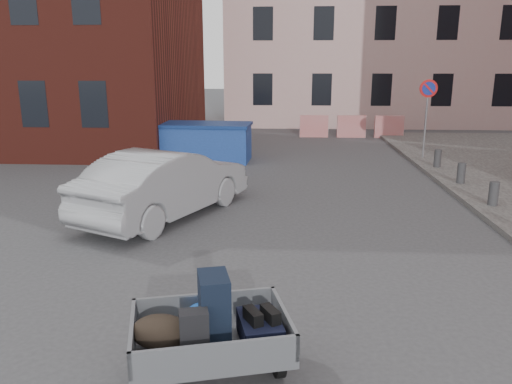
{
  "coord_description": "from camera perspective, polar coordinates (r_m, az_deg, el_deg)",
  "views": [
    {
      "loc": [
        1.23,
        -7.96,
        3.28
      ],
      "look_at": [
        0.72,
        0.48,
        1.1
      ],
      "focal_mm": 35.0,
      "sensor_mm": 36.0,
      "label": 1
    }
  ],
  "objects": [
    {
      "name": "ground",
      "position": [
        8.7,
        -4.96,
        -7.76
      ],
      "size": [
        120.0,
        120.0,
        0.0
      ],
      "primitive_type": "plane",
      "color": "#38383A",
      "rests_on": "ground"
    },
    {
      "name": "no_parking_sign",
      "position": [
        18.13,
        19.0,
        9.69
      ],
      "size": [
        0.6,
        0.09,
        2.65
      ],
      "color": "gray",
      "rests_on": "sidewalk"
    },
    {
      "name": "bollards",
      "position": [
        12.65,
        25.51,
        -0.15
      ],
      "size": [
        0.22,
        9.02,
        0.55
      ],
      "color": "#3A3A3D",
      "rests_on": "sidewalk"
    },
    {
      "name": "barriers",
      "position": [
        23.32,
        10.86,
        7.36
      ],
      "size": [
        4.7,
        0.18,
        1.0
      ],
      "color": "red",
      "rests_on": "ground"
    },
    {
      "name": "trailer",
      "position": [
        5.36,
        -5.36,
        -15.54
      ],
      "size": [
        1.82,
        1.95,
        1.2
      ],
      "rotation": [
        0.0,
        0.0,
        0.25
      ],
      "color": "black",
      "rests_on": "ground"
    },
    {
      "name": "dumpster",
      "position": [
        17.41,
        -5.77,
        5.72
      ],
      "size": [
        3.19,
        1.76,
        1.3
      ],
      "rotation": [
        0.0,
        0.0,
        -0.05
      ],
      "color": "#204399",
      "rests_on": "ground"
    },
    {
      "name": "silver_car",
      "position": [
        11.09,
        -10.24,
        1.01
      ],
      "size": [
        3.32,
        4.76,
        1.49
      ],
      "primitive_type": "imported",
      "rotation": [
        0.0,
        0.0,
        2.71
      ],
      "color": "#999BA0",
      "rests_on": "ground"
    }
  ]
}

